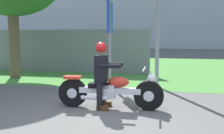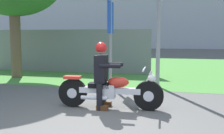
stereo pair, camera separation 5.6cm
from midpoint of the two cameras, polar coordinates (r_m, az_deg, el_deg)
ground at (r=4.70m, az=-5.13°, el=-12.09°), size 120.00×120.00×0.00m
grass_verge at (r=13.55m, az=7.45°, el=0.02°), size 60.00×12.00×0.01m
motorcycle_lead at (r=5.61m, az=-0.13°, el=-5.02°), size 2.22×0.66×0.86m
rider_lead at (r=5.58m, az=-1.83°, el=-0.65°), size 0.56×0.48×1.38m
sign_banner at (r=7.84m, az=-0.11°, el=8.10°), size 0.08×0.60×2.60m
fence_segment at (r=11.57m, az=-9.11°, el=3.37°), size 7.00×0.06×1.80m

